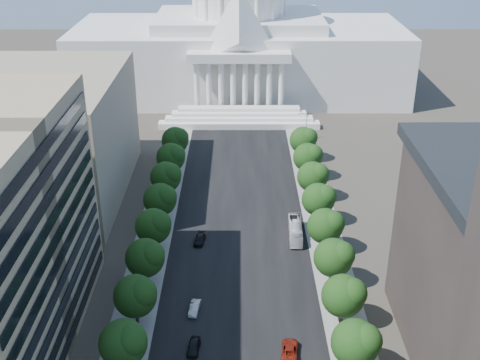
{
  "coord_description": "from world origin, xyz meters",
  "views": [
    {
      "loc": [
        0.02,
        -36.9,
        69.39
      ],
      "look_at": [
        0.19,
        72.31,
        16.73
      ],
      "focal_mm": 45.0,
      "sensor_mm": 36.0,
      "label": 1
    }
  ],
  "objects_px": {
    "car_dark_a": "(194,347)",
    "car_silver": "(195,308)",
    "car_dark_b": "(200,239)",
    "city_bus": "(295,230)",
    "car_red": "(290,349)"
  },
  "relations": [
    {
      "from": "car_dark_a",
      "to": "car_dark_b",
      "type": "xyz_separation_m",
      "value": [
        -1.01,
        34.32,
        -0.07
      ]
    },
    {
      "from": "car_red",
      "to": "car_dark_b",
      "type": "bearing_deg",
      "value": -57.0
    },
    {
      "from": "car_dark_b",
      "to": "car_silver",
      "type": "bearing_deg",
      "value": -81.61
    },
    {
      "from": "car_silver",
      "to": "car_dark_b",
      "type": "height_order",
      "value": "car_silver"
    },
    {
      "from": "car_red",
      "to": "city_bus",
      "type": "bearing_deg",
      "value": -89.12
    },
    {
      "from": "car_silver",
      "to": "city_bus",
      "type": "xyz_separation_m",
      "value": [
        20.57,
        26.36,
        0.85
      ]
    },
    {
      "from": "car_dark_a",
      "to": "city_bus",
      "type": "height_order",
      "value": "city_bus"
    },
    {
      "from": "car_dark_a",
      "to": "car_silver",
      "type": "relative_size",
      "value": 1.01
    },
    {
      "from": "car_silver",
      "to": "city_bus",
      "type": "relative_size",
      "value": 0.4
    },
    {
      "from": "car_silver",
      "to": "car_red",
      "type": "relative_size",
      "value": 0.81
    },
    {
      "from": "city_bus",
      "to": "car_dark_a",
      "type": "bearing_deg",
      "value": -116.54
    },
    {
      "from": "car_dark_a",
      "to": "car_dark_b",
      "type": "bearing_deg",
      "value": 97.14
    },
    {
      "from": "car_silver",
      "to": "car_dark_b",
      "type": "xyz_separation_m",
      "value": [
        -0.5,
        23.99,
        -0.03
      ]
    },
    {
      "from": "car_red",
      "to": "city_bus",
      "type": "relative_size",
      "value": 0.5
    },
    {
      "from": "car_red",
      "to": "city_bus",
      "type": "height_order",
      "value": "city_bus"
    }
  ]
}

